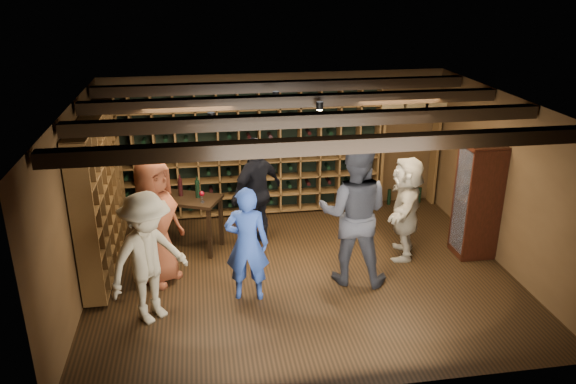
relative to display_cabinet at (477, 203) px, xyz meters
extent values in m
plane|color=black|center=(-2.71, -0.20, -0.86)|extent=(6.00, 6.00, 0.00)
plane|color=#4D331A|center=(-2.71, 2.30, 0.39)|extent=(6.00, 0.00, 6.00)
plane|color=#4D331A|center=(-2.71, -2.70, 0.39)|extent=(6.00, 0.00, 6.00)
plane|color=#4D331A|center=(-5.71, -0.20, 0.39)|extent=(0.00, 5.00, 5.00)
plane|color=#4D331A|center=(0.29, -0.20, 0.39)|extent=(0.00, 5.00, 5.00)
plane|color=black|center=(-2.71, -0.20, 1.64)|extent=(6.00, 6.00, 0.00)
cube|color=black|center=(-2.71, -1.80, 1.56)|extent=(5.90, 0.18, 0.16)
cube|color=black|center=(-2.71, -0.70, 1.56)|extent=(5.90, 0.18, 0.16)
cube|color=black|center=(-2.71, 0.40, 1.56)|extent=(5.90, 0.18, 0.16)
cube|color=black|center=(-2.71, 1.50, 1.56)|extent=(5.90, 0.18, 0.16)
cylinder|color=black|center=(-3.91, -0.20, 1.53)|extent=(0.10, 0.10, 0.10)
cylinder|color=black|center=(-2.41, 0.20, 1.53)|extent=(0.10, 0.10, 0.10)
cylinder|color=black|center=(-1.31, -0.50, 1.53)|extent=(0.10, 0.10, 0.10)
cylinder|color=black|center=(-2.91, 1.00, 1.53)|extent=(0.10, 0.10, 0.10)
cube|color=brown|center=(-3.24, 2.13, 0.29)|extent=(4.65, 0.30, 2.20)
cube|color=black|center=(-3.24, 2.13, 0.29)|extent=(4.56, 0.02, 2.16)
cube|color=brown|center=(-5.54, 0.62, 0.29)|extent=(0.30, 2.65, 2.20)
cube|color=black|center=(-5.54, 0.62, 0.29)|extent=(0.29, 0.02, 2.16)
cube|color=brown|center=(-0.31, 2.12, 0.99)|extent=(1.15, 0.32, 0.04)
cube|color=brown|center=(0.21, 2.12, 0.07)|extent=(0.05, 0.28, 1.85)
cube|color=brown|center=(-0.83, 2.12, 0.07)|extent=(0.05, 0.28, 1.85)
cube|color=#9A7E4D|center=(-0.71, 2.12, 1.11)|extent=(0.40, 0.30, 0.20)
cube|color=#9A7E4D|center=(-0.26, 2.12, 1.11)|extent=(0.40, 0.30, 0.20)
cube|color=#9A7E4D|center=(0.09, 2.12, 1.11)|extent=(0.40, 0.30, 0.20)
cube|color=black|center=(0.01, 0.00, -0.81)|extent=(0.55, 0.50, 0.10)
cube|color=black|center=(0.01, 0.00, 0.04)|extent=(0.55, 0.50, 1.70)
cube|color=white|center=(-0.25, 0.00, 0.04)|extent=(0.01, 0.46, 1.60)
cube|color=black|center=(0.01, 0.00, 0.04)|extent=(0.50, 0.44, 0.02)
sphere|color=#59260C|center=(-0.01, 0.00, 0.14)|extent=(0.18, 0.18, 0.18)
imported|color=navy|center=(-3.55, -0.70, -0.06)|extent=(0.63, 0.47, 1.58)
imported|color=#222227|center=(-2.05, -0.47, 0.17)|extent=(1.20, 1.06, 2.05)
imported|color=maroon|center=(-4.75, -0.06, 0.05)|extent=(0.99, 1.05, 1.81)
imported|color=black|center=(-3.25, 0.89, 0.03)|extent=(1.07, 1.00, 1.77)
imported|color=gray|center=(-4.78, -1.01, 0.00)|extent=(1.25, 1.19, 1.71)
imported|color=tan|center=(-1.07, 0.13, -0.06)|extent=(0.99, 1.55, 1.60)
cube|color=black|center=(-4.40, 0.92, -0.02)|extent=(1.28, 0.99, 0.05)
cube|color=black|center=(-4.97, 0.92, -0.45)|extent=(0.08, 0.08, 0.82)
cube|color=black|center=(-4.02, 0.49, -0.45)|extent=(0.08, 0.08, 0.82)
cube|color=black|center=(-4.78, 1.35, -0.45)|extent=(0.08, 0.08, 0.82)
cube|color=black|center=(-3.82, 0.93, -0.45)|extent=(0.08, 0.08, 0.82)
cylinder|color=black|center=(-4.64, 1.08, 0.15)|extent=(0.07, 0.07, 0.28)
cylinder|color=black|center=(-4.42, 0.99, 0.15)|extent=(0.07, 0.07, 0.28)
cylinder|color=black|center=(-4.16, 0.87, 0.15)|extent=(0.07, 0.07, 0.28)
camera|label=1|loc=(-4.06, -7.27, 3.24)|focal=35.00mm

